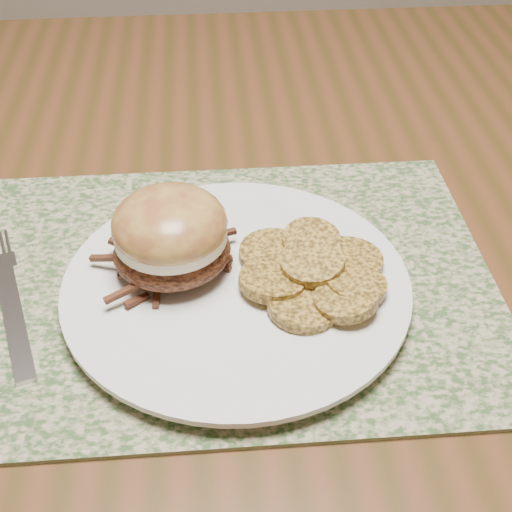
{
  "coord_description": "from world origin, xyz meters",
  "views": [
    {
      "loc": [
        0.03,
        -0.58,
        1.15
      ],
      "look_at": [
        0.06,
        -0.15,
        0.79
      ],
      "focal_mm": 50.0,
      "sensor_mm": 36.0,
      "label": 1
    }
  ],
  "objects_px": {
    "dining_table": "(185,253)",
    "pork_sandwich": "(171,236)",
    "fork": "(10,298)",
    "dinner_plate": "(236,288)"
  },
  "relations": [
    {
      "from": "dining_table",
      "to": "pork_sandwich",
      "type": "bearing_deg",
      "value": -91.38
    },
    {
      "from": "dining_table",
      "to": "fork",
      "type": "xyz_separation_m",
      "value": [
        -0.14,
        -0.15,
        0.09
      ]
    },
    {
      "from": "fork",
      "to": "dining_table",
      "type": "bearing_deg",
      "value": 30.52
    },
    {
      "from": "dinner_plate",
      "to": "pork_sandwich",
      "type": "xyz_separation_m",
      "value": [
        -0.05,
        0.02,
        0.04
      ]
    },
    {
      "from": "dinner_plate",
      "to": "pork_sandwich",
      "type": "bearing_deg",
      "value": 159.31
    },
    {
      "from": "dining_table",
      "to": "pork_sandwich",
      "type": "xyz_separation_m",
      "value": [
        -0.0,
        -0.14,
        0.13
      ]
    },
    {
      "from": "dining_table",
      "to": "pork_sandwich",
      "type": "height_order",
      "value": "pork_sandwich"
    },
    {
      "from": "dining_table",
      "to": "pork_sandwich",
      "type": "distance_m",
      "value": 0.19
    },
    {
      "from": "dining_table",
      "to": "dinner_plate",
      "type": "relative_size",
      "value": 5.77
    },
    {
      "from": "dining_table",
      "to": "dinner_plate",
      "type": "distance_m",
      "value": 0.19
    }
  ]
}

